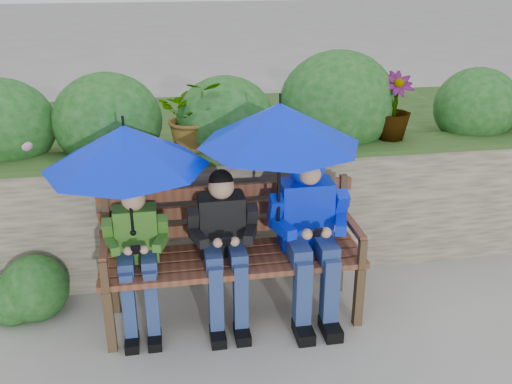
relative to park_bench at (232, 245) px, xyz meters
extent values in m
plane|color=gray|center=(0.17, -0.13, -0.54)|extent=(60.00, 60.00, 0.00)
cube|color=#5A554B|center=(0.17, 0.62, -0.04)|extent=(8.00, 0.40, 1.00)
cube|color=#1D3C17|center=(0.17, 0.62, 0.47)|extent=(8.00, 0.42, 0.04)
cube|color=#1D3C17|center=(0.17, 1.82, -0.06)|extent=(8.00, 2.00, 0.96)
ellipsoid|color=#0F420F|center=(-1.62, 0.92, 0.69)|extent=(0.79, 0.63, 0.71)
ellipsoid|color=#0F420F|center=(-0.83, 0.85, 0.70)|extent=(0.83, 0.67, 0.75)
ellipsoid|color=#0F420F|center=(0.07, 0.81, 0.69)|extent=(0.77, 0.62, 0.69)
ellipsoid|color=#0F420F|center=(1.02, 0.91, 0.75)|extent=(0.98, 0.78, 0.88)
ellipsoid|color=#0F420F|center=(2.26, 0.90, 0.68)|extent=(0.74, 0.59, 0.67)
sphere|color=pink|center=(-1.44, 0.72, 0.61)|extent=(0.14, 0.14, 0.14)
sphere|color=pink|center=(0.57, 0.72, 0.61)|extent=(0.14, 0.14, 0.14)
sphere|color=pink|center=(2.13, 0.72, 0.61)|extent=(0.14, 0.14, 0.14)
imported|color=#0F420F|center=(-0.19, 0.72, 0.76)|extent=(0.50, 0.43, 0.55)
imported|color=#0F420F|center=(1.42, 0.72, 0.75)|extent=(0.30, 0.30, 0.54)
sphere|color=#0F420F|center=(-1.41, 0.22, -0.34)|extent=(0.49, 0.49, 0.49)
sphere|color=#0F420F|center=(-1.56, 0.17, -0.39)|extent=(0.37, 0.37, 0.37)
cube|color=#41311E|center=(-0.85, -0.31, -0.32)|extent=(0.06, 0.06, 0.45)
cube|color=#41311E|center=(-0.85, 0.14, -0.32)|extent=(0.06, 0.06, 0.45)
cube|color=#41311E|center=(0.85, -0.31, -0.32)|extent=(0.06, 0.06, 0.45)
cube|color=#41311E|center=(0.85, 0.14, -0.32)|extent=(0.06, 0.06, 0.45)
cube|color=brown|center=(0.00, -0.28, -0.07)|extent=(1.82, 0.10, 0.04)
cube|color=brown|center=(0.00, -0.15, -0.07)|extent=(1.82, 0.10, 0.04)
cube|color=brown|center=(0.00, -0.01, -0.07)|extent=(1.82, 0.10, 0.04)
cube|color=brown|center=(0.00, 0.12, -0.07)|extent=(1.82, 0.10, 0.04)
cube|color=#41311E|center=(-0.85, 0.16, 0.16)|extent=(0.05, 0.05, 0.50)
cube|color=brown|center=(-0.85, -0.08, 0.13)|extent=(0.05, 0.47, 0.04)
cube|color=#41311E|center=(-0.85, -0.31, 0.02)|extent=(0.05, 0.05, 0.22)
cube|color=#41311E|center=(0.85, 0.16, 0.16)|extent=(0.05, 0.05, 0.50)
cube|color=brown|center=(0.85, -0.08, 0.13)|extent=(0.05, 0.47, 0.04)
cube|color=#41311E|center=(0.85, -0.31, 0.02)|extent=(0.05, 0.05, 0.22)
cube|color=brown|center=(0.00, 0.17, 0.06)|extent=(1.82, 0.04, 0.09)
cube|color=brown|center=(0.00, 0.17, 0.20)|extent=(1.82, 0.04, 0.09)
cube|color=brown|center=(0.00, 0.17, 0.34)|extent=(1.82, 0.04, 0.09)
cube|color=#2E5D1F|center=(-0.64, 0.02, 0.14)|extent=(0.28, 0.17, 0.38)
sphere|color=tan|center=(-0.64, 0.00, 0.41)|extent=(0.16, 0.16, 0.16)
sphere|color=olive|center=(-0.64, 0.01, 0.43)|extent=(0.15, 0.15, 0.15)
cube|color=navy|center=(-0.72, -0.12, 0.00)|extent=(0.10, 0.27, 0.10)
cube|color=navy|center=(-0.72, -0.25, -0.27)|extent=(0.08, 0.09, 0.54)
cube|color=black|center=(-0.72, -0.30, -0.51)|extent=(0.09, 0.18, 0.07)
cube|color=navy|center=(-0.57, -0.12, 0.00)|extent=(0.10, 0.27, 0.10)
cube|color=navy|center=(-0.57, -0.25, -0.27)|extent=(0.08, 0.09, 0.54)
cube|color=black|center=(-0.57, -0.30, -0.51)|extent=(0.09, 0.18, 0.07)
cube|color=#2E5D1F|center=(-0.82, -0.03, 0.19)|extent=(0.07, 0.15, 0.21)
cube|color=#2E5D1F|center=(-0.80, -0.14, 0.13)|extent=(0.11, 0.18, 0.06)
sphere|color=tan|center=(-0.70, -0.21, 0.13)|extent=(0.06, 0.06, 0.06)
cube|color=#2E5D1F|center=(-0.47, -0.03, 0.19)|extent=(0.07, 0.15, 0.21)
cube|color=#2E5D1F|center=(-0.49, -0.14, 0.13)|extent=(0.11, 0.18, 0.06)
sphere|color=tan|center=(-0.59, -0.21, 0.13)|extent=(0.06, 0.06, 0.06)
cube|color=black|center=(-0.64, -0.22, 0.14)|extent=(0.06, 0.07, 0.09)
cube|color=black|center=(-0.06, 0.02, 0.16)|extent=(0.31, 0.19, 0.43)
sphere|color=tan|center=(-0.06, 0.00, 0.45)|extent=(0.18, 0.18, 0.18)
sphere|color=black|center=(-0.06, 0.01, 0.49)|extent=(0.17, 0.17, 0.17)
cube|color=navy|center=(-0.15, -0.13, 0.00)|extent=(0.11, 0.30, 0.11)
cube|color=navy|center=(-0.15, -0.28, -0.27)|extent=(0.09, 0.10, 0.55)
cube|color=black|center=(-0.15, -0.34, -0.51)|extent=(0.10, 0.20, 0.07)
cube|color=navy|center=(0.02, -0.13, 0.00)|extent=(0.11, 0.30, 0.11)
cube|color=navy|center=(0.02, -0.28, -0.27)|extent=(0.09, 0.10, 0.55)
cube|color=black|center=(0.02, -0.34, -0.51)|extent=(0.10, 0.20, 0.07)
cube|color=black|center=(-0.26, -0.03, 0.22)|extent=(0.07, 0.17, 0.24)
cube|color=black|center=(-0.24, -0.15, 0.15)|extent=(0.12, 0.20, 0.06)
sphere|color=tan|center=(-0.12, -0.23, 0.15)|extent=(0.06, 0.06, 0.06)
cube|color=black|center=(0.14, -0.03, 0.22)|extent=(0.07, 0.17, 0.24)
cube|color=black|center=(0.11, -0.15, 0.15)|extent=(0.12, 0.20, 0.06)
sphere|color=tan|center=(-0.01, -0.23, 0.15)|extent=(0.06, 0.06, 0.06)
cube|color=black|center=(-0.06, -0.24, 0.16)|extent=(0.06, 0.07, 0.09)
cube|color=#1117C9|center=(0.53, 0.02, 0.20)|extent=(0.36, 0.21, 0.49)
sphere|color=tan|center=(0.53, 0.00, 0.53)|extent=(0.20, 0.20, 0.20)
sphere|color=#1117C9|center=(0.53, 0.03, 0.54)|extent=(0.25, 0.25, 0.25)
sphere|color=tan|center=(0.53, -0.06, 0.52)|extent=(0.15, 0.15, 0.15)
cube|color=navy|center=(0.44, -0.16, 0.01)|extent=(0.13, 0.34, 0.13)
cube|color=navy|center=(0.44, -0.33, -0.27)|extent=(0.11, 0.12, 0.56)
cube|color=black|center=(0.44, -0.39, -0.50)|extent=(0.12, 0.24, 0.09)
cube|color=navy|center=(0.63, -0.16, 0.01)|extent=(0.13, 0.34, 0.13)
cube|color=navy|center=(0.63, -0.33, -0.27)|extent=(0.11, 0.12, 0.56)
cube|color=black|center=(0.63, -0.39, -0.50)|extent=(0.12, 0.24, 0.09)
cube|color=#1117C9|center=(0.30, -0.04, 0.26)|extent=(0.09, 0.20, 0.27)
cube|color=#1117C9|center=(0.33, -0.18, 0.19)|extent=(0.14, 0.23, 0.08)
sphere|color=tan|center=(0.47, -0.27, 0.19)|extent=(0.08, 0.08, 0.08)
cube|color=#1117C9|center=(0.76, -0.04, 0.26)|extent=(0.09, 0.20, 0.27)
cube|color=#1117C9|center=(0.73, -0.18, 0.19)|extent=(0.14, 0.23, 0.08)
sphere|color=tan|center=(0.60, -0.27, 0.19)|extent=(0.08, 0.08, 0.08)
cube|color=black|center=(0.53, -0.28, 0.20)|extent=(0.06, 0.07, 0.09)
cone|color=#001CE5|center=(-0.66, -0.06, 0.79)|extent=(1.05, 1.05, 0.27)
cylinder|color=black|center=(-0.66, -0.06, 0.95)|extent=(0.02, 0.02, 0.06)
cylinder|color=black|center=(-0.66, -0.06, 0.49)|extent=(0.02, 0.02, 0.60)
sphere|color=black|center=(-0.66, -0.06, 0.19)|extent=(0.04, 0.04, 0.04)
cone|color=#001CE5|center=(0.31, -0.11, 0.90)|extent=(1.06, 1.06, 0.27)
cylinder|color=black|center=(0.31, -0.11, 1.06)|extent=(0.02, 0.02, 0.06)
cylinder|color=black|center=(0.31, -0.11, 0.55)|extent=(0.02, 0.02, 0.69)
sphere|color=black|center=(0.31, -0.11, 0.21)|extent=(0.04, 0.04, 0.04)
camera|label=1|loc=(-0.44, -3.52, 1.89)|focal=40.00mm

